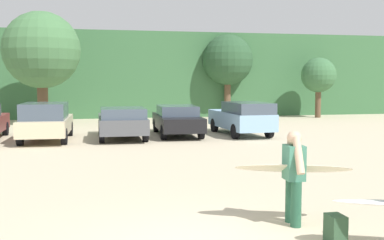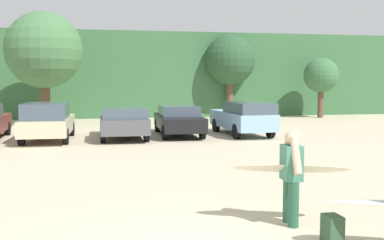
{
  "view_description": "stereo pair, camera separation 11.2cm",
  "coord_description": "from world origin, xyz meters",
  "px_view_note": "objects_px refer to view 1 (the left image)",
  "views": [
    {
      "loc": [
        -1.53,
        -6.58,
        2.51
      ],
      "look_at": [
        1.42,
        6.92,
        1.36
      ],
      "focal_mm": 44.7,
      "sensor_mm": 36.0,
      "label": 1
    },
    {
      "loc": [
        -1.42,
        -6.6,
        2.51
      ],
      "look_at": [
        1.42,
        6.92,
        1.36
      ],
      "focal_mm": 44.7,
      "sensor_mm": 36.0,
      "label": 2
    }
  ],
  "objects_px": {
    "parked_car_black": "(177,120)",
    "surfboard_cream": "(293,169)",
    "person_adult": "(294,172)",
    "backpack_dropped": "(335,229)",
    "parked_car_sky_blue": "(242,117)",
    "parked_car_champagne": "(46,121)",
    "parked_car_dark_gray": "(122,121)"
  },
  "relations": [
    {
      "from": "parked_car_black",
      "to": "surfboard_cream",
      "type": "bearing_deg",
      "value": -179.93
    },
    {
      "from": "person_adult",
      "to": "backpack_dropped",
      "type": "bearing_deg",
      "value": 106.98
    },
    {
      "from": "parked_car_sky_blue",
      "to": "person_adult",
      "type": "relative_size",
      "value": 2.79
    },
    {
      "from": "parked_car_champagne",
      "to": "parked_car_black",
      "type": "bearing_deg",
      "value": -79.54
    },
    {
      "from": "person_adult",
      "to": "surfboard_cream",
      "type": "distance_m",
      "value": 0.13
    },
    {
      "from": "person_adult",
      "to": "backpack_dropped",
      "type": "height_order",
      "value": "person_adult"
    },
    {
      "from": "parked_car_dark_gray",
      "to": "parked_car_black",
      "type": "relative_size",
      "value": 0.97
    },
    {
      "from": "surfboard_cream",
      "to": "person_adult",
      "type": "bearing_deg",
      "value": 88.97
    },
    {
      "from": "parked_car_dark_gray",
      "to": "surfboard_cream",
      "type": "xyz_separation_m",
      "value": [
        2.09,
        -12.91,
        0.22
      ]
    },
    {
      "from": "person_adult",
      "to": "surfboard_cream",
      "type": "bearing_deg",
      "value": -104.04
    },
    {
      "from": "parked_car_champagne",
      "to": "surfboard_cream",
      "type": "bearing_deg",
      "value": -155.63
    },
    {
      "from": "person_adult",
      "to": "parked_car_dark_gray",
      "type": "bearing_deg",
      "value": -76.12
    },
    {
      "from": "parked_car_sky_blue",
      "to": "backpack_dropped",
      "type": "height_order",
      "value": "parked_car_sky_blue"
    },
    {
      "from": "parked_car_sky_blue",
      "to": "surfboard_cream",
      "type": "xyz_separation_m",
      "value": [
        -3.39,
        -13.07,
        0.14
      ]
    },
    {
      "from": "backpack_dropped",
      "to": "person_adult",
      "type": "bearing_deg",
      "value": 102.02
    },
    {
      "from": "parked_car_dark_gray",
      "to": "parked_car_sky_blue",
      "type": "distance_m",
      "value": 5.48
    },
    {
      "from": "parked_car_black",
      "to": "backpack_dropped",
      "type": "height_order",
      "value": "parked_car_black"
    },
    {
      "from": "parked_car_black",
      "to": "person_adult",
      "type": "bearing_deg",
      "value": 179.92
    },
    {
      "from": "parked_car_dark_gray",
      "to": "backpack_dropped",
      "type": "relative_size",
      "value": 10.3
    },
    {
      "from": "parked_car_dark_gray",
      "to": "backpack_dropped",
      "type": "height_order",
      "value": "parked_car_dark_gray"
    },
    {
      "from": "parked_car_black",
      "to": "backpack_dropped",
      "type": "bearing_deg",
      "value": -179.06
    },
    {
      "from": "parked_car_dark_gray",
      "to": "parked_car_sky_blue",
      "type": "relative_size",
      "value": 1.01
    },
    {
      "from": "parked_car_black",
      "to": "backpack_dropped",
      "type": "xyz_separation_m",
      "value": [
        -0.28,
        -14.82,
        -0.5
      ]
    },
    {
      "from": "parked_car_black",
      "to": "surfboard_cream",
      "type": "height_order",
      "value": "parked_car_black"
    },
    {
      "from": "person_adult",
      "to": "surfboard_cream",
      "type": "xyz_separation_m",
      "value": [
        0.04,
        0.12,
        0.03
      ]
    },
    {
      "from": "surfboard_cream",
      "to": "parked_car_dark_gray",
      "type": "bearing_deg",
      "value": -62.84
    },
    {
      "from": "parked_car_champagne",
      "to": "person_adult",
      "type": "distance_m",
      "value": 13.93
    },
    {
      "from": "parked_car_black",
      "to": "person_adult",
      "type": "distance_m",
      "value": 13.77
    },
    {
      "from": "parked_car_black",
      "to": "parked_car_champagne",
      "type": "bearing_deg",
      "value": 100.25
    },
    {
      "from": "parked_car_black",
      "to": "person_adult",
      "type": "xyz_separation_m",
      "value": [
        -0.51,
        -13.76,
        0.2
      ]
    },
    {
      "from": "surfboard_cream",
      "to": "backpack_dropped",
      "type": "height_order",
      "value": "surfboard_cream"
    },
    {
      "from": "surfboard_cream",
      "to": "backpack_dropped",
      "type": "relative_size",
      "value": 4.74
    }
  ]
}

